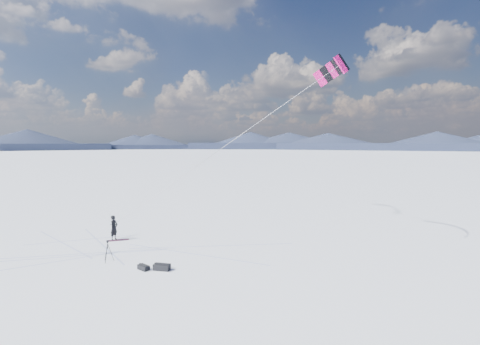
% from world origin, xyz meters
% --- Properties ---
extents(ground, '(1800.00, 1800.00, 0.00)m').
position_xyz_m(ground, '(0.00, 0.00, 0.00)').
color(ground, white).
extents(horizon_hills, '(704.47, 706.88, 8.90)m').
position_xyz_m(horizon_hills, '(-0.00, 0.00, 3.67)').
color(horizon_hills, '#161C30').
rests_on(horizon_hills, ground).
extents(snow_tracks, '(17.62, 14.39, 0.01)m').
position_xyz_m(snow_tracks, '(-0.41, -0.64, 0.00)').
color(snow_tracks, '#A5AED2').
rests_on(snow_tracks, ground).
extents(snowkiter, '(0.50, 0.70, 1.82)m').
position_xyz_m(snowkiter, '(-1.71, 3.88, 0.00)').
color(snowkiter, black).
rests_on(snowkiter, ground).
extents(snowboard, '(1.49, 0.97, 0.04)m').
position_xyz_m(snowboard, '(-1.38, 3.82, 0.02)').
color(snowboard, maroon).
rests_on(snowboard, ground).
extents(tripod, '(0.63, 0.56, 1.30)m').
position_xyz_m(tripod, '(0.42, -0.38, 0.84)').
color(tripod, black).
rests_on(tripod, ground).
extents(gear_bag_a, '(0.92, 0.45, 0.41)m').
position_xyz_m(gear_bag_a, '(4.17, -1.08, 0.18)').
color(gear_bag_a, black).
rests_on(gear_bag_a, ground).
extents(gear_bag_b, '(0.80, 0.64, 0.33)m').
position_xyz_m(gear_bag_b, '(3.14, -1.24, 0.14)').
color(gear_bag_b, black).
rests_on(gear_bag_b, ground).
extents(power_kite, '(16.84, 6.33, 12.13)m').
position_xyz_m(power_kite, '(13.83, 7.47, 12.37)').
color(power_kite, '#CF0E6F').
rests_on(power_kite, ground).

